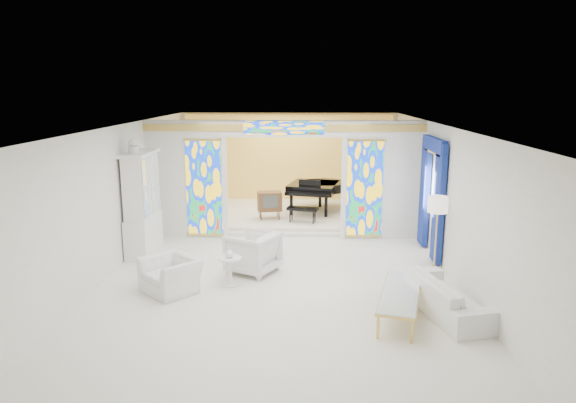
{
  "coord_description": "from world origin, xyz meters",
  "views": [
    {
      "loc": [
        0.49,
        -10.79,
        3.76
      ],
      "look_at": [
        0.15,
        0.2,
        1.34
      ],
      "focal_mm": 32.0,
      "sensor_mm": 36.0,
      "label": 1
    }
  ],
  "objects_px": {
    "armchair_right": "(253,252)",
    "sofa": "(447,295)",
    "grand_piano": "(318,188)",
    "armchair_left": "(171,275)",
    "coffee_table": "(401,293)",
    "china_cabinet": "(142,204)",
    "tv_console": "(270,201)"
  },
  "relations": [
    {
      "from": "armchair_left",
      "to": "tv_console",
      "type": "bearing_deg",
      "value": 115.69
    },
    {
      "from": "armchair_left",
      "to": "coffee_table",
      "type": "relative_size",
      "value": 0.48
    },
    {
      "from": "armchair_left",
      "to": "tv_console",
      "type": "distance_m",
      "value": 5.17
    },
    {
      "from": "tv_console",
      "to": "sofa",
      "type": "bearing_deg",
      "value": -69.29
    },
    {
      "from": "grand_piano",
      "to": "tv_console",
      "type": "relative_size",
      "value": 3.48
    },
    {
      "from": "coffee_table",
      "to": "china_cabinet",
      "type": "bearing_deg",
      "value": 148.57
    },
    {
      "from": "armchair_right",
      "to": "sofa",
      "type": "bearing_deg",
      "value": 89.86
    },
    {
      "from": "armchair_right",
      "to": "tv_console",
      "type": "height_order",
      "value": "tv_console"
    },
    {
      "from": "sofa",
      "to": "grand_piano",
      "type": "xyz_separation_m",
      "value": [
        -2.02,
        6.76,
        0.57
      ]
    },
    {
      "from": "sofa",
      "to": "coffee_table",
      "type": "bearing_deg",
      "value": 87.62
    },
    {
      "from": "armchair_right",
      "to": "sofa",
      "type": "xyz_separation_m",
      "value": [
        3.51,
        -1.87,
        -0.12
      ]
    },
    {
      "from": "tv_console",
      "to": "china_cabinet",
      "type": "bearing_deg",
      "value": -146.73
    },
    {
      "from": "coffee_table",
      "to": "sofa",
      "type": "bearing_deg",
      "value": 12.04
    },
    {
      "from": "armchair_right",
      "to": "grand_piano",
      "type": "bearing_deg",
      "value": -168.94
    },
    {
      "from": "armchair_left",
      "to": "armchair_right",
      "type": "distance_m",
      "value": 1.81
    },
    {
      "from": "armchair_right",
      "to": "tv_console",
      "type": "bearing_deg",
      "value": -153.52
    },
    {
      "from": "coffee_table",
      "to": "grand_piano",
      "type": "xyz_separation_m",
      "value": [
        -1.2,
        6.93,
        0.47
      ]
    },
    {
      "from": "sofa",
      "to": "china_cabinet",
      "type": "bearing_deg",
      "value": 48.94
    },
    {
      "from": "china_cabinet",
      "to": "armchair_right",
      "type": "height_order",
      "value": "china_cabinet"
    },
    {
      "from": "china_cabinet",
      "to": "tv_console",
      "type": "height_order",
      "value": "china_cabinet"
    },
    {
      "from": "armchair_right",
      "to": "sofa",
      "type": "relative_size",
      "value": 0.45
    },
    {
      "from": "armchair_left",
      "to": "sofa",
      "type": "bearing_deg",
      "value": 34.14
    },
    {
      "from": "armchair_left",
      "to": "china_cabinet",
      "type": "bearing_deg",
      "value": 160.83
    },
    {
      "from": "china_cabinet",
      "to": "sofa",
      "type": "xyz_separation_m",
      "value": [
        6.17,
        -3.09,
        -0.86
      ]
    },
    {
      "from": "armchair_left",
      "to": "grand_piano",
      "type": "xyz_separation_m",
      "value": [
        2.93,
        5.98,
        0.55
      ]
    },
    {
      "from": "grand_piano",
      "to": "china_cabinet",
      "type": "bearing_deg",
      "value": -125.32
    },
    {
      "from": "tv_console",
      "to": "armchair_right",
      "type": "bearing_deg",
      "value": -101.61
    },
    {
      "from": "sofa",
      "to": "grand_piano",
      "type": "distance_m",
      "value": 7.08
    },
    {
      "from": "sofa",
      "to": "armchair_left",
      "type": "bearing_deg",
      "value": 66.61
    },
    {
      "from": "sofa",
      "to": "tv_console",
      "type": "height_order",
      "value": "tv_console"
    },
    {
      "from": "armchair_right",
      "to": "grand_piano",
      "type": "height_order",
      "value": "grand_piano"
    },
    {
      "from": "tv_console",
      "to": "coffee_table",
      "type": "bearing_deg",
      "value": -76.37
    }
  ]
}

